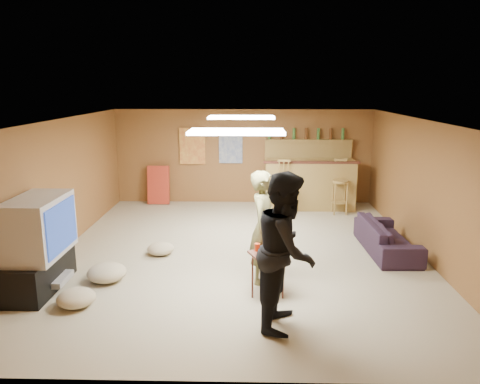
{
  "coord_description": "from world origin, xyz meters",
  "views": [
    {
      "loc": [
        0.19,
        -7.41,
        2.74
      ],
      "look_at": [
        0.0,
        0.2,
        1.0
      ],
      "focal_mm": 35.0,
      "sensor_mm": 36.0,
      "label": 1
    }
  ],
  "objects_px": {
    "person_olive": "(264,227)",
    "bar_counter": "(309,185)",
    "tray_table": "(267,273)",
    "person_black": "(286,250)",
    "sofa": "(387,237)",
    "tv_body": "(39,227)"
  },
  "relations": [
    {
      "from": "person_black",
      "to": "tray_table",
      "type": "xyz_separation_m",
      "value": [
        -0.18,
        0.81,
        -0.62
      ]
    },
    {
      "from": "tray_table",
      "to": "person_olive",
      "type": "bearing_deg",
      "value": 95.68
    },
    {
      "from": "sofa",
      "to": "person_black",
      "type": "bearing_deg",
      "value": 141.22
    },
    {
      "from": "person_olive",
      "to": "bar_counter",
      "type": "bearing_deg",
      "value": 1.85
    },
    {
      "from": "person_olive",
      "to": "tray_table",
      "type": "xyz_separation_m",
      "value": [
        0.04,
        -0.41,
        -0.51
      ]
    },
    {
      "from": "person_black",
      "to": "person_olive",
      "type": "bearing_deg",
      "value": 21.86
    },
    {
      "from": "sofa",
      "to": "tray_table",
      "type": "xyz_separation_m",
      "value": [
        -2.06,
        -1.68,
        0.03
      ]
    },
    {
      "from": "person_olive",
      "to": "person_black",
      "type": "height_order",
      "value": "person_black"
    },
    {
      "from": "tv_body",
      "to": "person_black",
      "type": "bearing_deg",
      "value": -14.88
    },
    {
      "from": "bar_counter",
      "to": "person_black",
      "type": "bearing_deg",
      "value": -99.7
    },
    {
      "from": "bar_counter",
      "to": "person_olive",
      "type": "distance_m",
      "value": 4.24
    },
    {
      "from": "bar_counter",
      "to": "sofa",
      "type": "bearing_deg",
      "value": -70.98
    },
    {
      "from": "person_black",
      "to": "sofa",
      "type": "distance_m",
      "value": 3.19
    },
    {
      "from": "tv_body",
      "to": "tray_table",
      "type": "height_order",
      "value": "tv_body"
    },
    {
      "from": "bar_counter",
      "to": "tray_table",
      "type": "xyz_separation_m",
      "value": [
        -1.09,
        -4.5,
        -0.26
      ]
    },
    {
      "from": "sofa",
      "to": "person_olive",
      "type": "bearing_deg",
      "value": 119.25
    },
    {
      "from": "person_black",
      "to": "tray_table",
      "type": "distance_m",
      "value": 1.04
    },
    {
      "from": "tv_body",
      "to": "tray_table",
      "type": "xyz_separation_m",
      "value": [
        3.06,
        -0.05,
        -0.61
      ]
    },
    {
      "from": "person_olive",
      "to": "person_black",
      "type": "distance_m",
      "value": 1.25
    },
    {
      "from": "tv_body",
      "to": "person_olive",
      "type": "height_order",
      "value": "person_olive"
    },
    {
      "from": "person_olive",
      "to": "person_black",
      "type": "bearing_deg",
      "value": -152.43
    },
    {
      "from": "bar_counter",
      "to": "person_black",
      "type": "distance_m",
      "value": 5.4
    }
  ]
}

